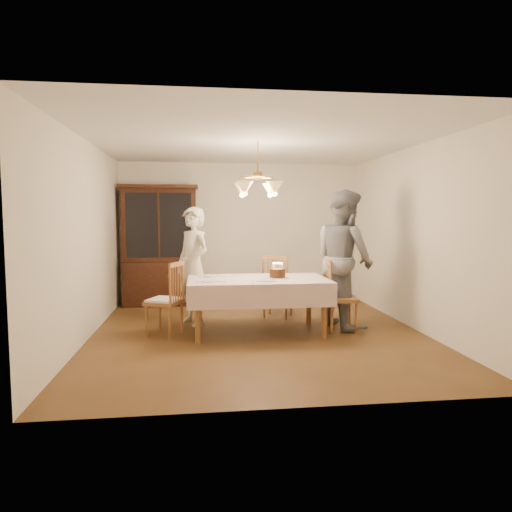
{
  "coord_description": "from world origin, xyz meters",
  "views": [
    {
      "loc": [
        -0.79,
        -6.14,
        1.61
      ],
      "look_at": [
        0.0,
        0.2,
        1.05
      ],
      "focal_mm": 32.0,
      "sensor_mm": 36.0,
      "label": 1
    }
  ],
  "objects": [
    {
      "name": "chandelier",
      "position": [
        -0.0,
        -0.0,
        1.98
      ],
      "size": [
        0.62,
        0.62,
        0.73
      ],
      "color": "#BF8C3F",
      "rests_on": "ground"
    },
    {
      "name": "chair_far_side",
      "position": [
        0.44,
        0.95,
        0.44
      ],
      "size": [
        0.58,
        0.57,
        1.0
      ],
      "color": "brown",
      "rests_on": "ground"
    },
    {
      "name": "adult_in_grey",
      "position": [
        1.29,
        0.24,
        0.99
      ],
      "size": [
        0.97,
        1.13,
        1.98
      ],
      "primitive_type": "imported",
      "rotation": [
        0.0,
        0.0,
        1.83
      ],
      "color": "slate",
      "rests_on": "ground"
    },
    {
      "name": "room_shell",
      "position": [
        0.0,
        0.0,
        1.58
      ],
      "size": [
        5.0,
        5.0,
        5.0
      ],
      "color": "white",
      "rests_on": "ground"
    },
    {
      "name": "place_setting_near_right",
      "position": [
        0.08,
        -0.26,
        0.77
      ],
      "size": [
        0.39,
        0.25,
        0.02
      ],
      "color": "white",
      "rests_on": "dining_table"
    },
    {
      "name": "place_setting_near_left",
      "position": [
        -0.65,
        -0.22,
        0.77
      ],
      "size": [
        0.37,
        0.23,
        0.02
      ],
      "color": "white",
      "rests_on": "dining_table"
    },
    {
      "name": "chair_right_end",
      "position": [
        1.17,
        -0.0,
        0.44
      ],
      "size": [
        0.46,
        0.48,
        1.0
      ],
      "color": "brown",
      "rests_on": "ground"
    },
    {
      "name": "elderly_woman",
      "position": [
        -0.89,
        0.62,
        0.87
      ],
      "size": [
        0.72,
        0.76,
        1.74
      ],
      "primitive_type": "imported",
      "rotation": [
        0.0,
        0.0,
        -0.92
      ],
      "color": "beige",
      "rests_on": "ground"
    },
    {
      "name": "ground",
      "position": [
        0.0,
        0.0,
        0.0
      ],
      "size": [
        5.0,
        5.0,
        0.0
      ],
      "primitive_type": "plane",
      "color": "#513217",
      "rests_on": "ground"
    },
    {
      "name": "place_setting_far_left",
      "position": [
        -0.6,
        0.27,
        0.77
      ],
      "size": [
        0.39,
        0.25,
        0.02
      ],
      "color": "white",
      "rests_on": "dining_table"
    },
    {
      "name": "china_hutch",
      "position": [
        -1.5,
        2.25,
        1.04
      ],
      "size": [
        1.38,
        0.54,
        2.16
      ],
      "color": "black",
      "rests_on": "ground"
    },
    {
      "name": "birthday_cake",
      "position": [
        0.27,
        -0.02,
        0.82
      ],
      "size": [
        0.3,
        0.3,
        0.22
      ],
      "color": "white",
      "rests_on": "dining_table"
    },
    {
      "name": "chair_left_end",
      "position": [
        -1.26,
        0.05,
        0.45
      ],
      "size": [
        0.56,
        0.57,
        1.0
      ],
      "color": "brown",
      "rests_on": "ground"
    },
    {
      "name": "dining_table",
      "position": [
        0.0,
        0.0,
        0.68
      ],
      "size": [
        1.9,
        1.1,
        0.76
      ],
      "color": "brown",
      "rests_on": "ground"
    }
  ]
}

